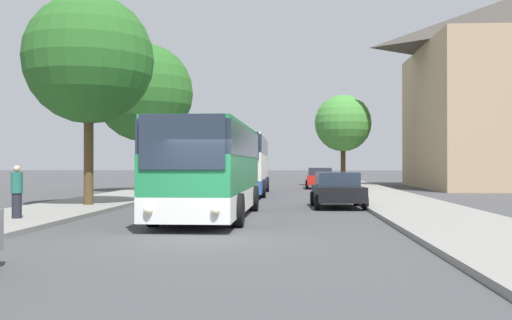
# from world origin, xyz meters

# --- Properties ---
(ground_plane) EXTENTS (300.00, 300.00, 0.00)m
(ground_plane) POSITION_xyz_m (0.00, 0.00, 0.00)
(ground_plane) COLOR #424244
(ground_plane) RESTS_ON ground
(sidewalk_right) EXTENTS (4.00, 120.00, 0.15)m
(sidewalk_right) POSITION_xyz_m (7.00, 0.00, 0.07)
(sidewalk_right) COLOR gray
(sidewalk_right) RESTS_ON ground_plane
(bus_front) EXTENTS (2.93, 10.25, 3.18)m
(bus_front) POSITION_xyz_m (-0.76, 5.77, 1.71)
(bus_front) COLOR silver
(bus_front) RESTS_ON ground_plane
(bus_middle) EXTENTS (2.86, 11.73, 3.51)m
(bus_middle) POSITION_xyz_m (-0.82, 21.32, 1.87)
(bus_middle) COLOR #2D519E
(bus_middle) RESTS_ON ground_plane
(parked_car_right_near) EXTENTS (2.24, 4.06, 1.50)m
(parked_car_right_near) POSITION_xyz_m (3.96, 10.79, 0.77)
(parked_car_right_near) COLOR black
(parked_car_right_near) RESTS_ON ground_plane
(parked_car_right_far) EXTENTS (2.15, 3.98, 1.56)m
(parked_car_right_far) POSITION_xyz_m (4.11, 30.15, 0.80)
(parked_car_right_far) COLOR red
(parked_car_right_far) RESTS_ON ground_plane
(pedestrian_waiting_far) EXTENTS (0.36, 0.36, 1.66)m
(pedestrian_waiting_far) POSITION_xyz_m (-6.60, 3.61, 0.99)
(pedestrian_waiting_far) COLOR #23232D
(pedestrian_waiting_far) RESTS_ON sidewalk_left
(tree_left_near) EXTENTS (5.43, 5.43, 8.83)m
(tree_left_near) POSITION_xyz_m (-6.49, 9.91, 6.25)
(tree_left_near) COLOR #513D23
(tree_left_near) RESTS_ON sidewalk_left
(tree_left_far) EXTENTS (6.41, 6.41, 9.57)m
(tree_left_far) POSITION_xyz_m (-7.63, 23.86, 6.51)
(tree_left_far) COLOR #47331E
(tree_left_far) RESTS_ON sidewalk_left
(tree_right_near) EXTENTS (4.66, 4.66, 7.39)m
(tree_right_near) POSITION_xyz_m (6.24, 34.90, 5.19)
(tree_right_near) COLOR #47331E
(tree_right_near) RESTS_ON sidewalk_right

